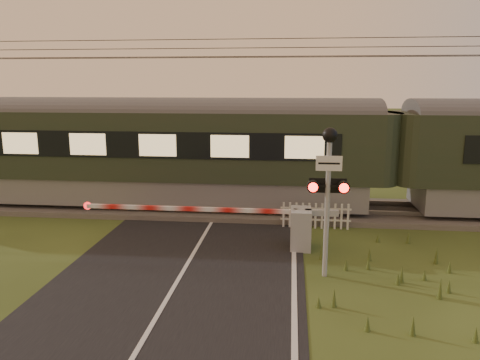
# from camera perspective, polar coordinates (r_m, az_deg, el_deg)

# --- Properties ---
(ground) EXTENTS (160.00, 160.00, 0.00)m
(ground) POSITION_cam_1_polar(r_m,az_deg,el_deg) (11.40, -7.68, -12.27)
(ground) COLOR #334119
(ground) RESTS_ON ground
(road) EXTENTS (6.00, 140.00, 0.03)m
(road) POSITION_cam_1_polar(r_m,az_deg,el_deg) (11.18, -7.88, -12.71)
(road) COLOR black
(road) RESTS_ON ground
(track_bed) EXTENTS (140.00, 3.40, 0.39)m
(track_bed) POSITION_cam_1_polar(r_m,az_deg,el_deg) (17.40, -2.55, -3.44)
(track_bed) COLOR #47423D
(track_bed) RESTS_ON ground
(overhead_wires) EXTENTS (120.00, 0.62, 0.62)m
(overhead_wires) POSITION_cam_1_polar(r_m,az_deg,el_deg) (16.83, -2.73, 15.50)
(overhead_wires) COLOR black
(overhead_wires) RESTS_ON ground
(train) EXTENTS (40.63, 2.80, 3.78)m
(train) POSITION_cam_1_polar(r_m,az_deg,el_deg) (17.12, 18.07, 2.97)
(train) COLOR gray
(train) RESTS_ON ground
(boom_gate) EXTENTS (7.43, 0.88, 1.17)m
(boom_gate) POSITION_cam_1_polar(r_m,az_deg,el_deg) (13.40, 5.84, -5.57)
(boom_gate) COLOR gray
(boom_gate) RESTS_ON ground
(crossing_signal) EXTENTS (0.92, 0.37, 3.62)m
(crossing_signal) POSITION_cam_1_polar(r_m,az_deg,el_deg) (11.10, 10.72, 0.49)
(crossing_signal) COLOR gray
(crossing_signal) RESTS_ON ground
(picket_fence) EXTENTS (2.26, 0.07, 0.84)m
(picket_fence) POSITION_cam_1_polar(r_m,az_deg,el_deg) (15.30, 9.19, -4.32)
(picket_fence) COLOR silver
(picket_fence) RESTS_ON ground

